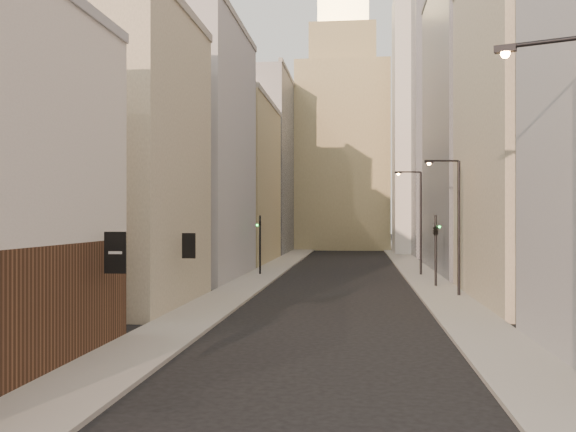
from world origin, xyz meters
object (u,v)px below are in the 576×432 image
(white_tower, at_px, (424,113))
(streetlamp_mid, at_px, (455,219))
(streetlamp_far, at_px, (418,216))
(clock_tower, at_px, (343,135))
(traffic_light_right, at_px, (436,233))
(traffic_light_left, at_px, (260,232))

(white_tower, bearing_deg, streetlamp_mid, -93.47)
(white_tower, height_order, streetlamp_far, white_tower)
(clock_tower, xyz_separation_m, streetlamp_far, (7.25, -46.57, -12.70))
(white_tower, distance_m, traffic_light_right, 44.00)
(clock_tower, relative_size, traffic_light_left, 8.98)
(traffic_light_right, bearing_deg, streetlamp_mid, 115.12)
(white_tower, distance_m, traffic_light_left, 40.32)
(streetlamp_far, relative_size, traffic_light_right, 1.73)
(clock_tower, distance_m, white_tower, 17.83)
(streetlamp_mid, bearing_deg, white_tower, 76.19)
(streetlamp_mid, bearing_deg, streetlamp_far, 83.45)
(clock_tower, relative_size, streetlamp_far, 5.20)
(streetlamp_mid, distance_m, traffic_light_right, 5.40)
(traffic_light_right, bearing_deg, streetlamp_far, -68.19)
(traffic_light_left, bearing_deg, streetlamp_mid, 126.19)
(streetlamp_mid, relative_size, traffic_light_right, 1.66)
(traffic_light_right, bearing_deg, clock_tower, -62.87)
(clock_tower, distance_m, streetlamp_far, 48.81)
(white_tower, xyz_separation_m, streetlamp_mid, (-2.82, -46.56, -13.85))
(white_tower, bearing_deg, traffic_light_right, -94.66)
(clock_tower, distance_m, traffic_light_right, 57.50)
(streetlamp_mid, xyz_separation_m, streetlamp_far, (-0.93, 13.99, 0.18))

